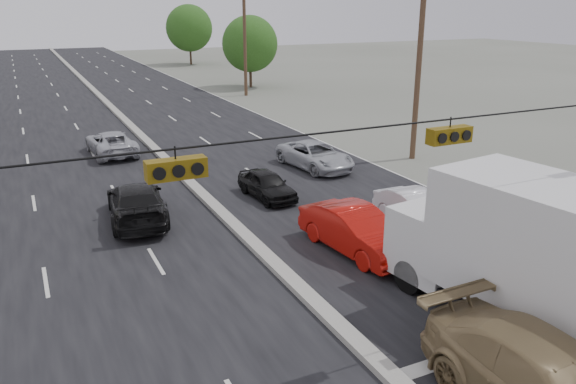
% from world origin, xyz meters
% --- Properties ---
extents(ground, '(200.00, 200.00, 0.00)m').
position_xyz_m(ground, '(0.00, 0.00, 0.00)').
color(ground, '#606356').
rests_on(ground, ground).
extents(road_surface, '(20.00, 160.00, 0.02)m').
position_xyz_m(road_surface, '(0.00, 30.00, 0.00)').
color(road_surface, black).
rests_on(road_surface, ground).
extents(center_median, '(0.50, 160.00, 0.20)m').
position_xyz_m(center_median, '(0.00, 30.00, 0.10)').
color(center_median, gray).
rests_on(center_median, ground).
extents(utility_pole_right_b, '(1.60, 0.30, 10.00)m').
position_xyz_m(utility_pole_right_b, '(12.50, 15.00, 5.11)').
color(utility_pole_right_b, '#422D1E').
rests_on(utility_pole_right_b, ground).
extents(utility_pole_right_c, '(1.60, 0.30, 10.00)m').
position_xyz_m(utility_pole_right_c, '(12.50, 40.00, 5.11)').
color(utility_pole_right_c, '#422D1E').
rests_on(utility_pole_right_c, ground).
extents(traffic_signals, '(25.00, 0.30, 0.54)m').
position_xyz_m(traffic_signals, '(1.40, 0.00, 5.49)').
color(traffic_signals, black).
rests_on(traffic_signals, ground).
extents(tree_right_mid, '(5.60, 5.60, 7.14)m').
position_xyz_m(tree_right_mid, '(15.00, 45.00, 4.34)').
color(tree_right_mid, '#382619').
rests_on(tree_right_mid, ground).
extents(tree_right_far, '(6.40, 6.40, 8.16)m').
position_xyz_m(tree_right_far, '(16.00, 70.00, 4.96)').
color(tree_right_far, '#382619').
rests_on(tree_right_far, ground).
extents(box_truck, '(3.74, 8.20, 4.02)m').
position_xyz_m(box_truck, '(4.45, 0.09, 2.06)').
color(box_truck, black).
rests_on(box_truck, ground).
extents(red_sedan, '(2.20, 4.88, 1.55)m').
position_xyz_m(red_sedan, '(3.00, 5.81, 0.78)').
color(red_sedan, '#B6110B').
rests_on(red_sedan, ground).
extents(queue_car_a, '(1.74, 3.68, 1.22)m').
position_xyz_m(queue_car_a, '(2.53, 12.31, 0.61)').
color(queue_car_a, black).
rests_on(queue_car_a, ground).
extents(queue_car_b, '(1.47, 4.09, 1.34)m').
position_xyz_m(queue_car_b, '(6.34, 6.74, 0.67)').
color(queue_car_b, white).
rests_on(queue_car_b, ground).
extents(queue_car_c, '(2.82, 5.04, 1.33)m').
position_xyz_m(queue_car_c, '(6.70, 15.61, 0.67)').
color(queue_car_c, '#B0B3B8').
rests_on(queue_car_c, ground).
extents(queue_car_d, '(2.10, 4.44, 1.25)m').
position_xyz_m(queue_car_d, '(9.60, 5.78, 0.63)').
color(queue_car_d, navy).
rests_on(queue_car_d, ground).
extents(oncoming_near, '(2.67, 5.39, 1.50)m').
position_xyz_m(oncoming_near, '(-3.18, 12.03, 0.75)').
color(oncoming_near, black).
rests_on(oncoming_near, ground).
extents(oncoming_far, '(2.47, 4.94, 1.34)m').
position_xyz_m(oncoming_far, '(-2.40, 23.01, 0.67)').
color(oncoming_far, '#B0B2B9').
rests_on(oncoming_far, ground).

